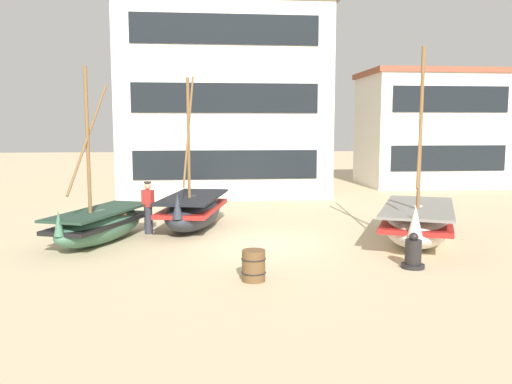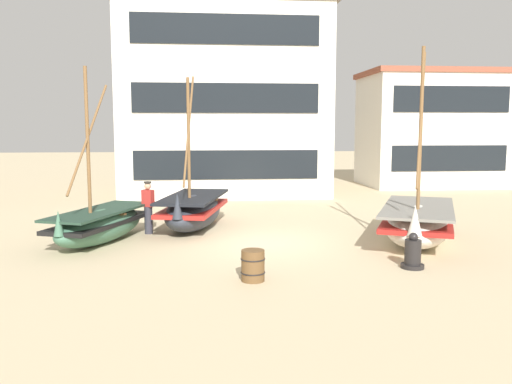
{
  "view_description": "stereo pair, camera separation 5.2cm",
  "coord_description": "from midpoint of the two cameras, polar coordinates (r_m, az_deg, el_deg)",
  "views": [
    {
      "loc": [
        -1.62,
        -15.38,
        3.4
      ],
      "look_at": [
        0.0,
        1.0,
        1.4
      ],
      "focal_mm": 37.39,
      "sensor_mm": 36.0,
      "label": 1
    },
    {
      "loc": [
        -1.57,
        -15.38,
        3.4
      ],
      "look_at": [
        0.0,
        1.0,
        1.4
      ],
      "focal_mm": 37.39,
      "sensor_mm": 36.0,
      "label": 2
    }
  ],
  "objects": [
    {
      "name": "ground_plane",
      "position": [
        15.83,
        0.26,
        -5.47
      ],
      "size": [
        120.0,
        120.0,
        0.0
      ],
      "primitive_type": "plane",
      "color": "#CCB78E"
    },
    {
      "name": "fishing_boat_near_left",
      "position": [
        16.45,
        -16.4,
        -3.33
      ],
      "size": [
        2.76,
        4.36,
        5.09
      ],
      "color": "#427056",
      "rests_on": "ground"
    },
    {
      "name": "fishing_boat_centre_large",
      "position": [
        16.46,
        16.84,
        -3.12
      ],
      "size": [
        3.69,
        5.09,
        5.63
      ],
      "color": "silver",
      "rests_on": "ground"
    },
    {
      "name": "fishing_boat_far_right",
      "position": [
        18.04,
        -6.82,
        -1.96
      ],
      "size": [
        2.51,
        4.46,
        5.08
      ],
      "color": "#2D333D",
      "rests_on": "ground"
    },
    {
      "name": "fisherman_by_hull",
      "position": [
        17.4,
        -11.56,
        -1.69
      ],
      "size": [
        0.42,
        0.36,
        1.68
      ],
      "color": "#33333D",
      "rests_on": "ground"
    },
    {
      "name": "capstan_winch",
      "position": [
        13.54,
        16.35,
        -6.39
      ],
      "size": [
        0.56,
        0.56,
        0.88
      ],
      "color": "black",
      "rests_on": "ground"
    },
    {
      "name": "wooden_barrel",
      "position": [
        11.94,
        -0.38,
        -7.87
      ],
      "size": [
        0.56,
        0.56,
        0.7
      ],
      "color": "brown",
      "rests_on": "ground"
    },
    {
      "name": "harbor_building_main",
      "position": [
        27.41,
        -3.56,
        9.72
      ],
      "size": [
        10.56,
        5.64,
        9.47
      ],
      "color": "silver",
      "rests_on": "ground"
    },
    {
      "name": "harbor_building_annex",
      "position": [
        33.04,
        18.07,
        6.46
      ],
      "size": [
        7.98,
        5.25,
        6.63
      ],
      "color": "white",
      "rests_on": "ground"
    }
  ]
}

